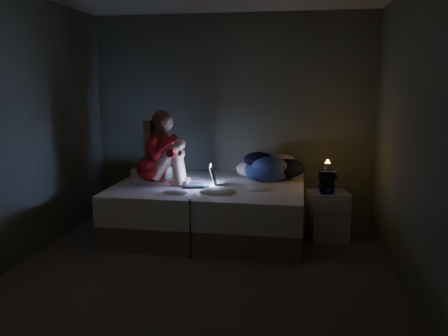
% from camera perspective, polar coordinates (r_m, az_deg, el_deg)
% --- Properties ---
extents(floor, '(3.60, 3.80, 0.02)m').
position_cam_1_polar(floor, '(4.41, -2.89, -12.79)').
color(floor, '#3F3832').
rests_on(floor, ground).
extents(wall_back, '(3.60, 0.02, 2.60)m').
position_cam_1_polar(wall_back, '(5.94, 1.00, 6.36)').
color(wall_back, '#3F4637').
rests_on(wall_back, ground).
extents(wall_front, '(3.60, 0.02, 2.60)m').
position_cam_1_polar(wall_front, '(2.27, -13.69, -0.85)').
color(wall_front, '#3F4637').
rests_on(wall_front, ground).
extents(wall_left, '(0.02, 3.80, 2.60)m').
position_cam_1_polar(wall_left, '(4.80, -24.70, 4.39)').
color(wall_left, '#3F4637').
rests_on(wall_left, ground).
extents(wall_right, '(0.02, 3.80, 2.60)m').
position_cam_1_polar(wall_right, '(4.08, 22.66, 3.61)').
color(wall_right, '#3F4637').
rests_on(wall_right, ground).
extents(bed, '(2.14, 1.61, 0.59)m').
position_cam_1_polar(bed, '(5.35, -1.76, -5.08)').
color(bed, silver).
rests_on(bed, ground).
extents(pillow, '(0.43, 0.31, 0.12)m').
position_cam_1_polar(pillow, '(5.67, -8.99, -0.61)').
color(pillow, silver).
rests_on(pillow, bed).
extents(woman, '(0.56, 0.40, 0.86)m').
position_cam_1_polar(woman, '(5.26, -9.09, 2.57)').
color(woman, '#A60003').
rests_on(woman, bed).
extents(laptop, '(0.40, 0.31, 0.26)m').
position_cam_1_polar(laptop, '(5.13, -3.09, -0.92)').
color(laptop, black).
rests_on(laptop, bed).
extents(clothes_pile, '(0.63, 0.52, 0.35)m').
position_cam_1_polar(clothes_pile, '(5.49, 5.43, 0.32)').
color(clothes_pile, navy).
rests_on(clothes_pile, bed).
extents(nightstand, '(0.48, 0.45, 0.54)m').
position_cam_1_polar(nightstand, '(5.28, 12.84, -5.82)').
color(nightstand, white).
rests_on(nightstand, ground).
extents(book_stack, '(0.19, 0.25, 0.24)m').
position_cam_1_polar(book_stack, '(5.22, 12.73, -1.53)').
color(book_stack, black).
rests_on(book_stack, nightstand).
extents(candle, '(0.07, 0.07, 0.08)m').
position_cam_1_polar(candle, '(5.19, 12.80, 0.21)').
color(candle, beige).
rests_on(candle, book_stack).
extents(phone, '(0.09, 0.15, 0.01)m').
position_cam_1_polar(phone, '(5.15, 12.14, -2.99)').
color(phone, black).
rests_on(phone, nightstand).
extents(blue_orb, '(0.08, 0.08, 0.08)m').
position_cam_1_polar(blue_orb, '(5.08, 12.82, -2.83)').
color(blue_orb, '#07094D').
rests_on(blue_orb, nightstand).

